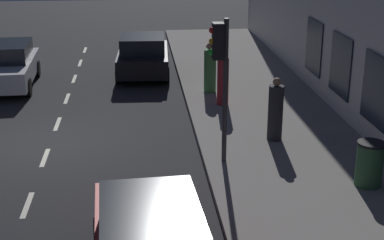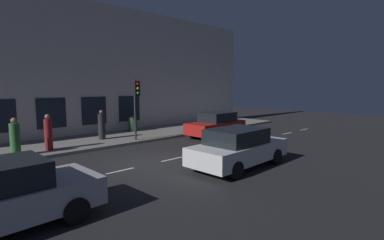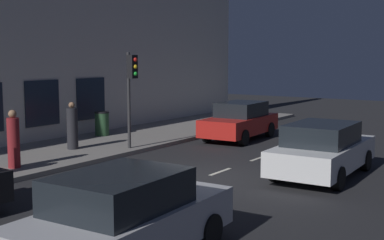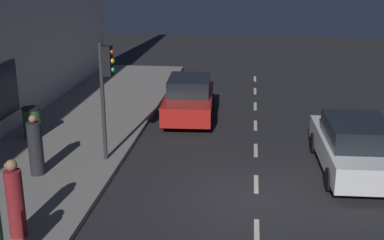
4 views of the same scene
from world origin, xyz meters
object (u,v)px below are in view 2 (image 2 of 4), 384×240
pedestrian_2 (48,133)px  parked_car_0 (216,125)px  traffic_light (136,97)px  parked_car_2 (238,147)px  pedestrian_1 (15,138)px  pedestrian_0 (102,126)px  trash_bin (133,124)px

pedestrian_2 → parked_car_0: bearing=-18.8°
traffic_light → parked_car_2: size_ratio=0.76×
pedestrian_2 → parked_car_2: bearing=-62.5°
pedestrian_1 → parked_car_2: bearing=123.2°
traffic_light → parked_car_0: bearing=-110.2°
parked_car_0 → traffic_light: bearing=66.7°
pedestrian_0 → pedestrian_1: bearing=84.2°
traffic_light → parked_car_2: traffic_light is taller
parked_car_2 → pedestrian_0: bearing=-172.0°
traffic_light → parked_car_0: size_ratio=0.80×
parked_car_2 → pedestrian_2: bearing=-150.7°
pedestrian_0 → pedestrian_2: 3.37m
parked_car_2 → pedestrian_2: 9.23m
pedestrian_1 → pedestrian_2: 1.49m
traffic_light → pedestrian_1: (0.54, 6.02, -1.74)m
parked_car_2 → pedestrian_1: (7.68, 6.24, 0.14)m
pedestrian_1 → pedestrian_2: bearing=-177.2°
traffic_light → pedestrian_0: traffic_light is taller
traffic_light → trash_bin: size_ratio=3.42×
traffic_light → parked_car_0: 5.54m
pedestrian_2 → pedestrian_1: bearing=-174.9°
parked_car_0 → pedestrian_0: (3.50, 6.20, 0.15)m
parked_car_2 → trash_bin: parked_car_2 is taller
traffic_light → trash_bin: bearing=-28.2°
parked_car_0 → trash_bin: parked_car_0 is taller
traffic_light → trash_bin: 4.08m
pedestrian_0 → pedestrian_1: (-1.16, 4.70, -0.00)m
pedestrian_0 → trash_bin: bearing=-84.2°
traffic_light → trash_bin: (3.12, -1.68, -2.01)m
pedestrian_0 → parked_car_0: bearing=-139.0°
parked_car_2 → pedestrian_0: (8.84, 1.54, 0.14)m
parked_car_0 → parked_car_2: same height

